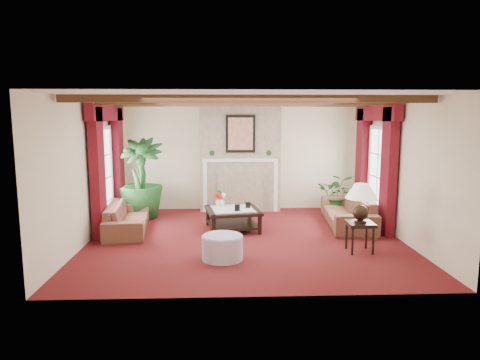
{
  "coord_description": "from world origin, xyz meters",
  "views": [
    {
      "loc": [
        -0.42,
        -8.12,
        2.37
      ],
      "look_at": [
        -0.09,
        0.4,
        1.1
      ],
      "focal_mm": 32.0,
      "sensor_mm": 36.0,
      "label": 1
    }
  ],
  "objects_px": {
    "sofa_left": "(127,213)",
    "side_table": "(360,237)",
    "potted_palm": "(141,196)",
    "sofa_right": "(348,206)",
    "coffee_table": "(233,219)",
    "ottoman": "(222,248)"
  },
  "relations": [
    {
      "from": "sofa_left",
      "to": "side_table",
      "type": "height_order",
      "value": "sofa_left"
    },
    {
      "from": "sofa_left",
      "to": "potted_palm",
      "type": "relative_size",
      "value": 1.04
    },
    {
      "from": "coffee_table",
      "to": "potted_palm",
      "type": "bearing_deg",
      "value": 142.99
    },
    {
      "from": "sofa_left",
      "to": "sofa_right",
      "type": "bearing_deg",
      "value": -92.68
    },
    {
      "from": "sofa_right",
      "to": "ottoman",
      "type": "xyz_separation_m",
      "value": [
        -2.74,
        -2.15,
        -0.23
      ]
    },
    {
      "from": "sofa_left",
      "to": "coffee_table",
      "type": "distance_m",
      "value": 2.2
    },
    {
      "from": "coffee_table",
      "to": "ottoman",
      "type": "relative_size",
      "value": 1.57
    },
    {
      "from": "sofa_left",
      "to": "potted_palm",
      "type": "height_order",
      "value": "potted_palm"
    },
    {
      "from": "coffee_table",
      "to": "ottoman",
      "type": "bearing_deg",
      "value": -105.39
    },
    {
      "from": "sofa_right",
      "to": "sofa_left",
      "type": "bearing_deg",
      "value": -80.79
    },
    {
      "from": "sofa_left",
      "to": "sofa_right",
      "type": "xyz_separation_m",
      "value": [
        4.71,
        0.31,
        0.05
      ]
    },
    {
      "from": "sofa_left",
      "to": "sofa_right",
      "type": "relative_size",
      "value": 0.9
    },
    {
      "from": "sofa_left",
      "to": "sofa_right",
      "type": "distance_m",
      "value": 4.72
    },
    {
      "from": "potted_palm",
      "to": "ottoman",
      "type": "relative_size",
      "value": 2.84
    },
    {
      "from": "coffee_table",
      "to": "side_table",
      "type": "relative_size",
      "value": 2.03
    },
    {
      "from": "sofa_right",
      "to": "potted_palm",
      "type": "height_order",
      "value": "potted_palm"
    },
    {
      "from": "ottoman",
      "to": "sofa_right",
      "type": "bearing_deg",
      "value": 38.17
    },
    {
      "from": "sofa_left",
      "to": "sofa_right",
      "type": "height_order",
      "value": "sofa_right"
    },
    {
      "from": "potted_palm",
      "to": "coffee_table",
      "type": "xyz_separation_m",
      "value": [
        2.12,
        -1.13,
        -0.3
      ]
    },
    {
      "from": "potted_palm",
      "to": "side_table",
      "type": "relative_size",
      "value": 3.66
    },
    {
      "from": "potted_palm",
      "to": "side_table",
      "type": "xyz_separation_m",
      "value": [
        4.33,
        -2.7,
        -0.26
      ]
    },
    {
      "from": "coffee_table",
      "to": "side_table",
      "type": "xyz_separation_m",
      "value": [
        2.2,
        -1.57,
        0.05
      ]
    }
  ]
}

